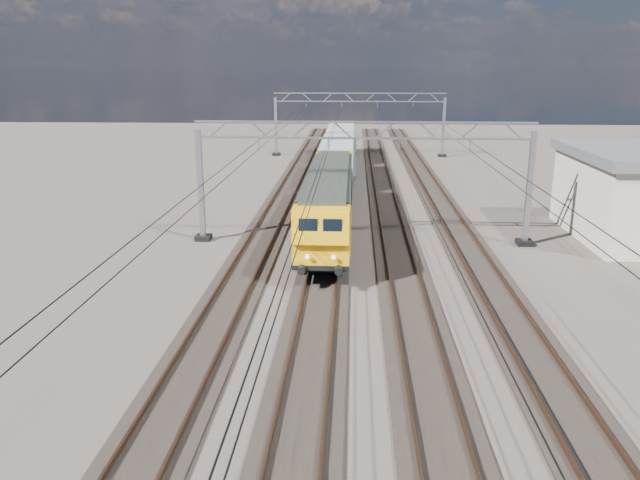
# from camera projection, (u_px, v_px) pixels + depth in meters

# --- Properties ---
(ground) EXTENTS (160.00, 160.00, 0.00)m
(ground) POSITION_uv_depth(u_px,v_px,m) (362.00, 263.00, 33.13)
(ground) COLOR #29231F
(ground) RESTS_ON ground
(track_outer_west) EXTENTS (2.60, 140.00, 0.30)m
(track_outer_west) POSITION_uv_depth(u_px,v_px,m) (250.00, 260.00, 33.43)
(track_outer_west) COLOR black
(track_outer_west) RESTS_ON ground
(track_loco) EXTENTS (2.60, 140.00, 0.30)m
(track_loco) POSITION_uv_depth(u_px,v_px,m) (325.00, 261.00, 33.22)
(track_loco) COLOR black
(track_loco) RESTS_ON ground
(track_inner_east) EXTENTS (2.60, 140.00, 0.30)m
(track_inner_east) POSITION_uv_depth(u_px,v_px,m) (400.00, 262.00, 33.01)
(track_inner_east) COLOR black
(track_inner_east) RESTS_ON ground
(track_outer_east) EXTENTS (2.60, 140.00, 0.30)m
(track_outer_east) POSITION_uv_depth(u_px,v_px,m) (476.00, 264.00, 32.80)
(track_outer_east) COLOR black
(track_outer_east) RESTS_ON ground
(catenary_gantry_mid) EXTENTS (19.90, 0.90, 7.11)m
(catenary_gantry_mid) POSITION_uv_depth(u_px,v_px,m) (363.00, 177.00, 35.91)
(catenary_gantry_mid) COLOR #91969E
(catenary_gantry_mid) RESTS_ON ground
(catenary_gantry_far) EXTENTS (19.90, 0.90, 7.11)m
(catenary_gantry_far) POSITION_uv_depth(u_px,v_px,m) (359.00, 122.00, 70.50)
(catenary_gantry_far) COLOR #91969E
(catenary_gantry_far) RESTS_ON ground
(overhead_wires) EXTENTS (12.03, 140.00, 0.53)m
(overhead_wires) POSITION_uv_depth(u_px,v_px,m) (363.00, 137.00, 39.25)
(overhead_wires) COLOR black
(overhead_wires) RESTS_ON ground
(locomotive) EXTENTS (2.76, 21.10, 3.62)m
(locomotive) POSITION_uv_depth(u_px,v_px,m) (329.00, 198.00, 37.98)
(locomotive) COLOR black
(locomotive) RESTS_ON ground
(hopper_wagon_lead) EXTENTS (3.38, 13.00, 3.25)m
(hopper_wagon_lead) POSITION_uv_depth(u_px,v_px,m) (337.00, 158.00, 55.01)
(hopper_wagon_lead) COLOR black
(hopper_wagon_lead) RESTS_ON ground
(hopper_wagon_mid) EXTENTS (3.38, 13.00, 3.25)m
(hopper_wagon_mid) POSITION_uv_depth(u_px,v_px,m) (341.00, 139.00, 68.65)
(hopper_wagon_mid) COLOR black
(hopper_wagon_mid) RESTS_ON ground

